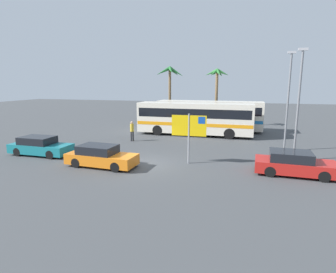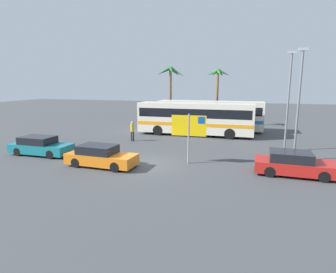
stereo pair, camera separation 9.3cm
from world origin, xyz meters
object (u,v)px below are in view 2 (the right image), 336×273
at_px(car_teal, 40,146).
at_px(bus_rear_coach, 209,114).
at_px(bus_front_coach, 195,117).
at_px(ferry_sign, 189,128).
at_px(pedestrian_crossing_lot, 132,129).
at_px(car_red, 294,164).
at_px(car_orange, 101,156).

bearing_deg(car_teal, bus_rear_coach, 54.17).
relative_size(bus_front_coach, bus_rear_coach, 1.00).
height_order(bus_front_coach, ferry_sign, ferry_sign).
distance_m(ferry_sign, pedestrian_crossing_lot, 8.43).
bearing_deg(bus_rear_coach, car_teal, -126.04).
xyz_separation_m(bus_rear_coach, car_red, (6.68, -13.57, -1.15)).
xyz_separation_m(ferry_sign, car_teal, (-10.72, -0.88, -1.69)).
distance_m(bus_rear_coach, ferry_sign, 13.06).
height_order(car_teal, car_red, same).
distance_m(ferry_sign, car_red, 6.33).
bearing_deg(car_orange, ferry_sign, 25.33).
height_order(ferry_sign, pedestrian_crossing_lot, ferry_sign).
height_order(bus_rear_coach, car_red, bus_rear_coach).
xyz_separation_m(ferry_sign, car_red, (6.08, -0.54, -1.69)).
distance_m(bus_front_coach, pedestrian_crossing_lot, 6.53).
bearing_deg(bus_front_coach, car_red, -53.61).
bearing_deg(pedestrian_crossing_lot, car_orange, -29.99).
relative_size(ferry_sign, car_red, 0.74).
xyz_separation_m(bus_rear_coach, car_orange, (-4.52, -15.19, -1.15)).
relative_size(bus_front_coach, car_teal, 2.53).
bearing_deg(ferry_sign, pedestrian_crossing_lot, 137.25).
bearing_deg(car_teal, pedestrian_crossing_lot, 55.31).
distance_m(ferry_sign, car_orange, 5.80).
height_order(car_red, pedestrian_crossing_lot, pedestrian_crossing_lot).
height_order(car_teal, pedestrian_crossing_lot, pedestrian_crossing_lot).
height_order(ferry_sign, car_orange, ferry_sign).
relative_size(bus_rear_coach, car_teal, 2.53).
xyz_separation_m(bus_rear_coach, ferry_sign, (0.60, -13.03, 0.54)).
relative_size(ferry_sign, car_teal, 0.72).
xyz_separation_m(car_red, car_orange, (-11.20, -1.62, -0.00)).
relative_size(bus_front_coach, pedestrian_crossing_lot, 6.32).
distance_m(ferry_sign, car_teal, 10.88).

